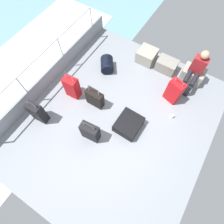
{
  "coord_description": "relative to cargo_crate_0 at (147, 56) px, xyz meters",
  "views": [
    {
      "loc": [
        0.84,
        -1.6,
        4.18
      ],
      "look_at": [
        -0.17,
        0.02,
        0.25
      ],
      "focal_mm": 29.0,
      "sensor_mm": 36.0,
      "label": 1
    }
  ],
  "objects": [
    {
      "name": "passenger_seated",
      "position": [
        1.37,
        -0.15,
        0.39
      ],
      "size": [
        0.34,
        0.66,
        1.1
      ],
      "color": "maroon",
      "rests_on": "ground_plane"
    },
    {
      "name": "suitcase_4",
      "position": [
        -1.34,
        -3.09,
        0.15
      ],
      "size": [
        0.37,
        0.23,
        0.81
      ],
      "color": "black",
      "rests_on": "ground_plane"
    },
    {
      "name": "suitcase_5",
      "position": [
        -0.43,
        -2.02,
        0.07
      ],
      "size": [
        0.45,
        0.19,
        0.73
      ],
      "color": "black",
      "rests_on": "ground_plane"
    },
    {
      "name": "railing_port",
      "position": [
        -1.87,
        -2.13,
        0.6
      ],
      "size": [
        0.04,
        4.2,
        1.02
      ],
      "color": "silver",
      "rests_on": "ground_plane"
    },
    {
      "name": "suitcase_2",
      "position": [
        0.61,
        -2.13,
        -0.05
      ],
      "size": [
        0.57,
        0.64,
        0.27
      ],
      "color": "black",
      "rests_on": "ground_plane"
    },
    {
      "name": "ground_plane",
      "position": [
        0.3,
        -2.13,
        -0.22
      ],
      "size": [
        4.4,
        5.2,
        0.06
      ],
      "primitive_type": "cube",
      "color": "gray"
    },
    {
      "name": "duffel_bag",
      "position": [
        -0.8,
        -0.89,
        -0.0
      ],
      "size": [
        0.55,
        0.58,
        0.51
      ],
      "color": "black",
      "rests_on": "ground_plane"
    },
    {
      "name": "suitcase_1",
      "position": [
        1.16,
        -0.84,
        0.17
      ],
      "size": [
        0.41,
        0.32,
        0.81
      ],
      "color": "red",
      "rests_on": "ground_plane"
    },
    {
      "name": "suitcase_0",
      "position": [
        -1.08,
        -2.08,
        0.14
      ],
      "size": [
        0.36,
        0.26,
        0.87
      ],
      "color": "red",
      "rests_on": "ground_plane"
    },
    {
      "name": "sea_wake",
      "position": [
        -3.3,
        -2.13,
        -0.53
      ],
      "size": [
        12.0,
        12.0,
        0.01
      ],
      "color": "#6B99A8",
      "rests_on": "ground_plane"
    },
    {
      "name": "gunwale_port",
      "position": [
        -1.87,
        -2.13,
        0.04
      ],
      "size": [
        0.06,
        5.2,
        0.45
      ],
      "primitive_type": "cube",
      "color": "gray",
      "rests_on": "ground_plane"
    },
    {
      "name": "cargo_crate_1",
      "position": [
        0.64,
        -0.01,
        -0.01
      ],
      "size": [
        0.58,
        0.39,
        0.35
      ],
      "color": "gray",
      "rests_on": "ground_plane"
    },
    {
      "name": "cargo_crate_0",
      "position": [
        0.0,
        0.0,
        0.0
      ],
      "size": [
        0.54,
        0.5,
        0.37
      ],
      "color": "gray",
      "rests_on": "ground_plane"
    },
    {
      "name": "cargo_crate_2",
      "position": [
        1.37,
        0.03,
        0.01
      ],
      "size": [
        0.6,
        0.41,
        0.4
      ],
      "color": "gray",
      "rests_on": "ground_plane"
    },
    {
      "name": "paper_cup",
      "position": [
        1.42,
        -1.32,
        -0.14
      ],
      "size": [
        0.08,
        0.08,
        0.1
      ],
      "primitive_type": "cylinder",
      "color": "white",
      "rests_on": "ground_plane"
    },
    {
      "name": "suitcase_3",
      "position": [
        -0.01,
        -2.81,
        0.11
      ],
      "size": [
        0.43,
        0.24,
        0.73
      ],
      "color": "black",
      "rests_on": "ground_plane"
    }
  ]
}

